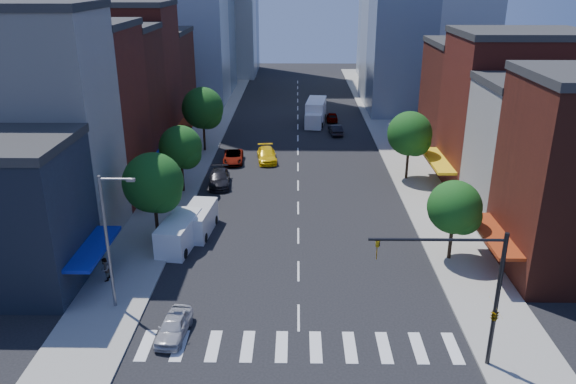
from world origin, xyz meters
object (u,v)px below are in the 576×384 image
Objects in this scene: taxi at (267,155)px; parked_car_front at (174,326)px; traffic_car_far at (332,117)px; pedestrian_near at (167,233)px; parked_car_second at (188,221)px; cargo_van_far at (198,221)px; box_truck at (316,113)px; parked_car_third at (233,157)px; cargo_van_near at (179,234)px; pedestrian_far at (105,270)px; traffic_car_oncoming at (335,130)px; parked_car_rear at (219,178)px.

parked_car_front is at bearing -103.24° from taxi.
traffic_car_far is 44.20m from pedestrian_near.
parked_car_front is 0.98× the size of parked_car_second.
taxi is at bearing 82.17° from cargo_van_far.
traffic_car_far is 0.46× the size of box_truck.
parked_car_third is 0.56× the size of box_truck.
parked_car_second is 3.75m from cargo_van_near.
parked_car_third is at bearing -178.70° from taxi.
box_truck is at bearing 158.67° from pedestrian_far.
traffic_car_oncoming is (12.61, 12.41, 0.02)m from parked_car_third.
traffic_car_far is at bearing -96.91° from traffic_car_oncoming.
traffic_car_oncoming is (13.49, 31.48, -0.42)m from cargo_van_far.
cargo_van_near is 1.46× the size of traffic_car_far.
traffic_car_far is at bearing 76.67° from cargo_van_far.
pedestrian_near is at bearing 69.96° from traffic_car_far.
parked_car_third is 0.93× the size of parked_car_rear.
taxi is 14.74m from traffic_car_oncoming.
parked_car_second is 38.48m from box_truck.
pedestrian_far is at bearing 57.67° from traffic_car_oncoming.
parked_car_third is (1.94, 18.08, -0.00)m from parked_car_second.
cargo_van_near is 1.06× the size of cargo_van_far.
cargo_van_far is 34.25m from traffic_car_oncoming.
parked_car_front is 11.92m from cargo_van_near.
pedestrian_far is at bearing 139.77° from pedestrian_near.
parked_car_front is 15.57m from parked_car_second.
taxi is at bearing 158.46° from pedestrian_far.
parked_car_rear is (1.32, 10.49, 0.08)m from parked_car_second.
traffic_car_oncoming is at bearing 63.96° from parked_car_second.
traffic_car_oncoming is 6.62m from box_truck.
parked_car_third is 21.71m from pedestrian_near.
parked_car_second is 40.62m from traffic_car_far.
pedestrian_near is (-3.00, -21.50, 0.42)m from parked_car_third.
box_truck is (10.70, 26.04, 0.85)m from parked_car_rear.
parked_car_third is 27.98m from pedestrian_far.
pedestrian_near is (-13.09, -39.96, -0.51)m from box_truck.
parked_car_third is at bearing 37.47° from traffic_car_oncoming.
pedestrian_near is 1.10× the size of pedestrian_far.
traffic_car_far is at bearing 81.42° from parked_car_front.
taxi is at bearing 4.63° from parked_car_third.
traffic_car_oncoming reaches higher than parked_car_second.
cargo_van_near is at bearing 59.78° from traffic_car_oncoming.
parked_car_third is at bearing 92.29° from cargo_van_near.
traffic_car_oncoming is at bearing 46.80° from taxi.
cargo_van_far is at bearing -53.00° from pedestrian_near.
parked_car_front is 12.41m from pedestrian_near.
box_truck is 48.56m from pedestrian_far.
parked_car_second is at bearing 96.46° from cargo_van_near.
cargo_van_near is 1.11× the size of taxi.
pedestrian_far reaches higher than taxi.
cargo_van_near is at bearing -101.59° from parked_car_rear.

